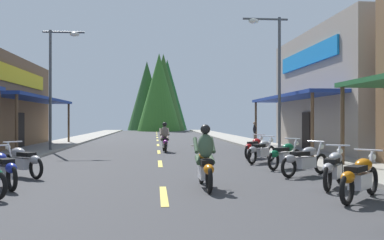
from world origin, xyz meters
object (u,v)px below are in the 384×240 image
at_px(streetlamp_left, 57,73).
at_px(rider_cruising_lead, 205,162).
at_px(pedestrian_by_shop, 255,132).
at_px(motorcycle_parked_right_5, 261,150).
at_px(motorcycle_parked_right_2, 334,168).
at_px(motorcycle_parked_right_3, 305,160).
at_px(motorcycle_parked_right_6, 255,147).
at_px(streetlamp_right, 273,66).
at_px(motorcycle_parked_left_4, 22,161).
at_px(motorcycle_parked_right_1, 360,177).
at_px(motorcycle_parked_right_4, 285,154).
at_px(motorcycle_parked_left_3, 2,168).
at_px(rider_cruising_trailing, 165,139).

distance_m(streetlamp_left, rider_cruising_lead, 14.20).
xyz_separation_m(streetlamp_left, pedestrian_by_shop, (11.65, 4.10, -3.26)).
distance_m(motorcycle_parked_right_5, rider_cruising_lead, 6.51).
distance_m(motorcycle_parked_right_2, pedestrian_by_shop, 16.55).
bearing_deg(motorcycle_parked_right_3, motorcycle_parked_right_5, 63.37).
bearing_deg(motorcycle_parked_right_6, streetlamp_left, 100.20).
height_order(streetlamp_right, motorcycle_parked_left_4, streetlamp_right).
relative_size(motorcycle_parked_right_1, motorcycle_parked_right_6, 0.90).
distance_m(motorcycle_parked_right_1, motorcycle_parked_right_4, 5.56).
xyz_separation_m(streetlamp_right, motorcycle_parked_right_3, (-1.09, -7.06, -3.75)).
xyz_separation_m(streetlamp_right, pedestrian_by_shop, (0.93, 7.24, -3.33)).
bearing_deg(streetlamp_left, motorcycle_parked_right_6, -25.47).
height_order(motorcycle_parked_right_1, motorcycle_parked_left_4, same).
bearing_deg(motorcycle_parked_right_3, motorcycle_parked_left_4, 145.38).
xyz_separation_m(motorcycle_parked_right_4, rider_cruising_lead, (-3.23, -3.83, 0.17)).
bearing_deg(motorcycle_parked_right_5, streetlamp_right, 20.78).
distance_m(motorcycle_parked_right_5, motorcycle_parked_left_3, 9.49).
height_order(motorcycle_parked_right_2, motorcycle_parked_right_3, same).
bearing_deg(rider_cruising_trailing, streetlamp_left, 81.24).
distance_m(motorcycle_parked_right_2, motorcycle_parked_right_6, 7.79).
bearing_deg(motorcycle_parked_right_2, motorcycle_parked_right_6, 35.68).
distance_m(streetlamp_right, rider_cruising_lead, 10.65).
xyz_separation_m(streetlamp_left, motorcycle_parked_right_2, (9.58, -12.31, -3.67)).
bearing_deg(rider_cruising_lead, motorcycle_parked_right_4, -40.56).
bearing_deg(streetlamp_left, motorcycle_parked_right_1, -55.90).
bearing_deg(motorcycle_parked_right_1, motorcycle_parked_left_4, 108.90).
bearing_deg(rider_cruising_lead, motorcycle_parked_right_3, -59.01).
xyz_separation_m(streetlamp_right, motorcycle_parked_left_3, (-9.31, -8.49, -3.75)).
relative_size(motorcycle_parked_right_1, motorcycle_parked_right_2, 0.89).
height_order(motorcycle_parked_right_3, rider_cruising_lead, rider_cruising_lead).
relative_size(motorcycle_parked_left_3, rider_cruising_lead, 0.84).
bearing_deg(motorcycle_parked_left_3, motorcycle_parked_right_4, -104.08).
height_order(motorcycle_parked_right_4, motorcycle_parked_left_4, same).
bearing_deg(rider_cruising_trailing, motorcycle_parked_right_3, -160.06).
relative_size(motorcycle_parked_left_4, rider_cruising_lead, 0.77).
bearing_deg(motorcycle_parked_left_3, motorcycle_parked_left_4, -32.16).
relative_size(motorcycle_parked_right_1, motorcycle_parked_right_5, 1.00).
bearing_deg(pedestrian_by_shop, motorcycle_parked_left_3, -99.08).
xyz_separation_m(motorcycle_parked_right_2, motorcycle_parked_left_3, (-8.17, 0.68, 0.00)).
bearing_deg(pedestrian_by_shop, motorcycle_parked_left_4, -102.86).
distance_m(motorcycle_parked_right_6, pedestrian_by_shop, 8.90).
relative_size(motorcycle_parked_right_2, pedestrian_by_shop, 1.15).
height_order(motorcycle_parked_right_2, motorcycle_parked_left_4, same).
bearing_deg(motorcycle_parked_right_6, motorcycle_parked_right_3, -143.00).
bearing_deg(pedestrian_by_shop, motorcycle_parked_right_6, -79.99).
bearing_deg(motorcycle_parked_left_4, motorcycle_parked_right_5, -114.93).
height_order(streetlamp_left, motorcycle_parked_left_4, streetlamp_left).
xyz_separation_m(motorcycle_parked_left_3, pedestrian_by_shop, (10.24, 15.73, 0.42)).
height_order(motorcycle_parked_right_3, motorcycle_parked_right_5, same).
height_order(streetlamp_left, motorcycle_parked_right_5, streetlamp_left).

